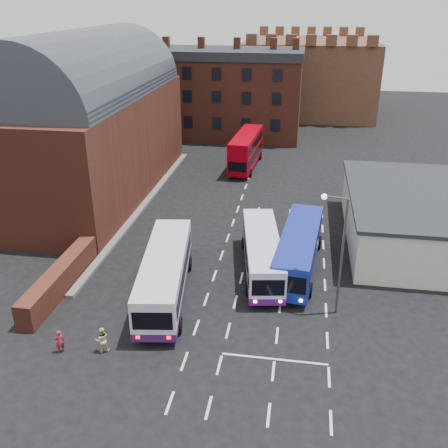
# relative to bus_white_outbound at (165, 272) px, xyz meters

# --- Properties ---
(ground) EXTENTS (180.00, 180.00, 0.00)m
(ground) POSITION_rel_bus_white_outbound_xyz_m (2.80, -2.43, -1.86)
(ground) COLOR black
(railway_station) EXTENTS (12.00, 28.00, 16.00)m
(railway_station) POSITION_rel_bus_white_outbound_xyz_m (-12.70, 18.57, 5.78)
(railway_station) COLOR #602B1E
(railway_station) RESTS_ON ground
(forecourt_wall) EXTENTS (1.20, 10.00, 1.80)m
(forecourt_wall) POSITION_rel_bus_white_outbound_xyz_m (-7.40, -0.43, -0.96)
(forecourt_wall) COLOR #602B1E
(forecourt_wall) RESTS_ON ground
(cream_building) EXTENTS (10.40, 16.40, 4.25)m
(cream_building) POSITION_rel_bus_white_outbound_xyz_m (17.80, 11.57, 0.30)
(cream_building) COLOR beige
(cream_building) RESTS_ON ground
(brick_terrace) EXTENTS (22.00, 10.00, 11.00)m
(brick_terrace) POSITION_rel_bus_white_outbound_xyz_m (-3.20, 43.57, 3.64)
(brick_terrace) COLOR brown
(brick_terrace) RESTS_ON ground
(castle_keep) EXTENTS (22.00, 22.00, 12.00)m
(castle_keep) POSITION_rel_bus_white_outbound_xyz_m (8.80, 63.57, 4.14)
(castle_keep) COLOR brown
(castle_keep) RESTS_ON ground
(bus_white_outbound) EXTENTS (4.25, 11.78, 3.14)m
(bus_white_outbound) POSITION_rel_bus_white_outbound_xyz_m (0.00, 0.00, 0.00)
(bus_white_outbound) COLOR silver
(bus_white_outbound) RESTS_ON ground
(bus_white_inbound) EXTENTS (4.06, 10.74, 2.86)m
(bus_white_inbound) POSITION_rel_bus_white_outbound_xyz_m (6.15, 4.36, -0.17)
(bus_white_inbound) COLOR silver
(bus_white_inbound) RESTS_ON ground
(bus_blue) EXTENTS (3.60, 11.27, 3.02)m
(bus_blue) POSITION_rel_bus_white_outbound_xyz_m (8.80, 5.14, -0.07)
(bus_blue) COLOR navy
(bus_blue) RESTS_ON ground
(bus_red_double) EXTENTS (3.13, 10.37, 4.09)m
(bus_red_double) POSITION_rel_bus_white_outbound_xyz_m (1.98, 28.96, 0.32)
(bus_red_double) COLOR #9A000C
(bus_red_double) RESTS_ON ground
(street_lamp) EXTENTS (1.62, 0.53, 8.06)m
(street_lamp) POSITION_rel_bus_white_outbound_xyz_m (11.12, -0.16, 3.01)
(street_lamp) COLOR #4C4E53
(street_lamp) RESTS_ON ground
(pedestrian_red) EXTENTS (0.63, 0.62, 1.46)m
(pedestrian_red) POSITION_rel_bus_white_outbound_xyz_m (-4.42, -6.73, -1.13)
(pedestrian_red) COLOR maroon
(pedestrian_red) RESTS_ON ground
(pedestrian_beige) EXTENTS (0.95, 0.87, 1.60)m
(pedestrian_beige) POSITION_rel_bus_white_outbound_xyz_m (-2.04, -6.30, -1.06)
(pedestrian_beige) COLOR #CBBE7F
(pedestrian_beige) RESTS_ON ground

